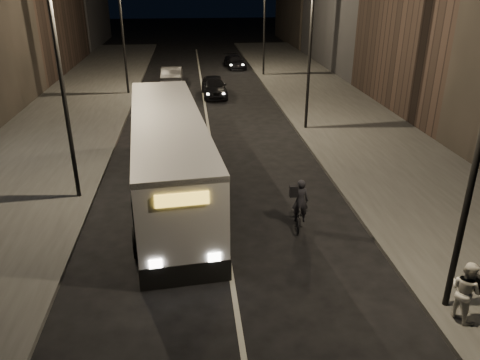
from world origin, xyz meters
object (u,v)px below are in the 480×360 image
object	(u,v)px
streetlight_right_near	(475,117)
streetlight_left_far	(125,20)
streetlight_right_mid	(306,35)
car_mid	(172,75)
streetlight_left_near	(67,64)
cyclist_on_bicycle	(299,211)
car_near	(214,86)
city_bus	(169,153)
pedestrian_woman	(465,291)
car_far	(235,62)
streetlight_right_far	(261,13)

from	to	relation	value
streetlight_right_near	streetlight_left_far	distance (m)	28.10
streetlight_right_mid	car_mid	xyz separation A→B (m)	(-7.71, 13.24, -4.61)
streetlight_right_near	car_mid	world-z (taller)	streetlight_right_near
streetlight_right_mid	streetlight_left_near	size ratio (longest dim) A/B	1.00
cyclist_on_bicycle	car_near	world-z (taller)	cyclist_on_bicycle
city_bus	cyclist_on_bicycle	world-z (taller)	city_bus
pedestrian_woman	car_near	bearing A→B (deg)	-7.93
streetlight_left_far	car_mid	xyz separation A→B (m)	(2.96, 3.24, -4.61)
streetlight_left_far	car_mid	size ratio (longest dim) A/B	1.77
car_near	car_far	size ratio (longest dim) A/B	1.09
city_bus	cyclist_on_bicycle	xyz separation A→B (m)	(4.58, -3.14, -1.20)
car_near	car_far	distance (m)	11.57
streetlight_right_mid	streetlight_left_near	world-z (taller)	same
streetlight_left_far	city_bus	distance (m)	18.66
streetlight_left_far	pedestrian_woman	distance (m)	29.06
streetlight_left_near	cyclist_on_bicycle	size ratio (longest dim) A/B	4.26
streetlight_left_far	cyclist_on_bicycle	xyz separation A→B (m)	(7.98, -21.15, -4.73)
car_mid	car_far	size ratio (longest dim) A/B	1.15
streetlight_left_far	car_near	size ratio (longest dim) A/B	1.87
car_mid	cyclist_on_bicycle	bearing A→B (deg)	102.91
streetlight_left_far	car_far	bearing A→B (deg)	49.10
streetlight_left_far	city_bus	world-z (taller)	streetlight_left_far
streetlight_left_near	streetlight_right_far	bearing A→B (deg)	66.04
car_mid	streetlight_left_near	bearing A→B (deg)	83.34
city_bus	car_near	distance (m)	17.14
pedestrian_woman	car_far	world-z (taller)	pedestrian_woman
streetlight_right_far	car_far	distance (m)	6.60
car_mid	car_far	distance (m)	9.04
streetlight_right_mid	streetlight_left_far	size ratio (longest dim) A/B	1.00
car_mid	car_far	world-z (taller)	car_mid
city_bus	streetlight_right_near	bearing A→B (deg)	-53.23
streetlight_left_near	streetlight_left_far	size ratio (longest dim) A/B	1.00
streetlight_left_near	streetlight_left_far	xyz separation A→B (m)	(0.00, 18.00, 0.00)
streetlight_right_mid	streetlight_right_far	world-z (taller)	same
city_bus	car_far	world-z (taller)	city_bus
city_bus	car_mid	bearing A→B (deg)	85.72
streetlight_right_far	streetlight_right_mid	bearing A→B (deg)	-90.00
car_mid	car_near	bearing A→B (deg)	127.37
streetlight_right_near	car_near	bearing A→B (deg)	100.32
streetlight_left_far	car_near	xyz separation A→B (m)	(6.13, -1.12, -4.62)
streetlight_right_far	car_far	size ratio (longest dim) A/B	2.03
streetlight_left_near	cyclist_on_bicycle	bearing A→B (deg)	-21.52
pedestrian_woman	streetlight_left_far	bearing A→B (deg)	3.73
streetlight_right_near	streetlight_left_near	bearing A→B (deg)	143.12
city_bus	pedestrian_woman	xyz separation A→B (m)	(7.64, -8.51, -0.85)
streetlight_left_near	streetlight_left_far	bearing A→B (deg)	90.00
streetlight_right_near	streetlight_left_near	size ratio (longest dim) A/B	1.00
streetlight_right_near	car_far	world-z (taller)	streetlight_right_near
streetlight_right_mid	streetlight_left_far	distance (m)	14.62
streetlight_right_near	cyclist_on_bicycle	size ratio (longest dim) A/B	4.26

